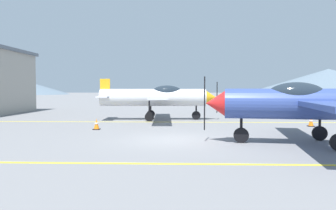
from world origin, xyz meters
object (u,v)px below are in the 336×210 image
(airplane_near, at_px, (314,103))
(traffic_cone_side, at_px, (97,124))
(traffic_cone_front, at_px, (311,121))
(airplane_mid, at_px, (158,97))

(airplane_near, height_order, traffic_cone_side, airplane_near)
(traffic_cone_front, xyz_separation_m, traffic_cone_side, (-12.12, -1.92, 0.00))
(airplane_near, height_order, airplane_mid, same)
(airplane_near, bearing_deg, airplane_mid, 123.45)
(traffic_cone_front, height_order, traffic_cone_side, same)
(airplane_near, relative_size, traffic_cone_side, 16.46)
(airplane_near, bearing_deg, traffic_cone_side, 155.20)
(airplane_near, bearing_deg, traffic_cone_front, 68.96)
(airplane_near, xyz_separation_m, traffic_cone_front, (2.46, 6.38, -1.35))
(traffic_cone_front, bearing_deg, traffic_cone_side, -171.00)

